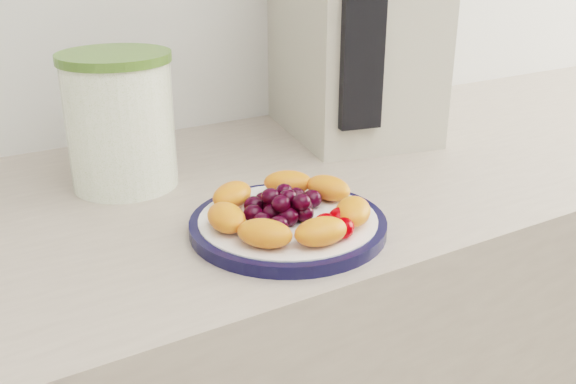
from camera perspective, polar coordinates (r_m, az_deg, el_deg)
plate_rim at (r=0.77m, az=-0.00°, el=-2.94°), size 0.23×0.23×0.01m
plate_face at (r=0.77m, az=-0.00°, el=-2.87°), size 0.21×0.21×0.02m
canister at (r=0.91m, az=-14.65°, el=5.76°), size 0.15×0.15×0.17m
canister_lid at (r=0.89m, az=-15.24°, el=11.50°), size 0.16×0.16×0.01m
appliance_body at (r=1.12m, az=5.77°, el=14.75°), size 0.27×0.34×0.38m
appliance_panel at (r=0.96m, az=6.66°, el=13.73°), size 0.07×0.03×0.28m
fruit_plate at (r=0.75m, az=0.11°, el=-1.40°), size 0.20×0.20×0.04m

